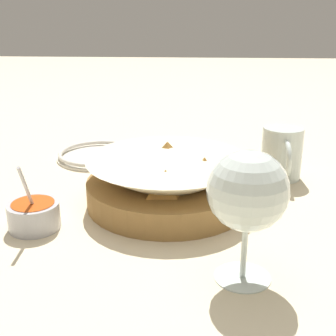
{
  "coord_description": "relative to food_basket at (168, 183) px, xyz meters",
  "views": [
    {
      "loc": [
        0.71,
        0.06,
        0.31
      ],
      "look_at": [
        0.01,
        0.02,
        0.06
      ],
      "focal_mm": 50.0,
      "sensor_mm": 36.0,
      "label": 1
    }
  ],
  "objects": [
    {
      "name": "sauce_cup",
      "position": [
        0.1,
        -0.19,
        -0.01
      ],
      "size": [
        0.08,
        0.07,
        0.11
      ],
      "color": "#B7B7BC",
      "rests_on": "ground_plane"
    },
    {
      "name": "side_plate",
      "position": [
        -0.22,
        -0.16,
        -0.03
      ],
      "size": [
        0.17,
        0.17,
        0.01
      ],
      "color": "silver",
      "rests_on": "ground_plane"
    },
    {
      "name": "food_basket",
      "position": [
        0.0,
        0.0,
        0.0
      ],
      "size": [
        0.26,
        0.26,
        0.09
      ],
      "color": "olive",
      "rests_on": "ground_plane"
    },
    {
      "name": "ground_plane",
      "position": [
        -0.01,
        -0.02,
        -0.03
      ],
      "size": [
        4.0,
        4.0,
        0.0
      ],
      "primitive_type": "plane",
      "color": "beige"
    },
    {
      "name": "beer_mug",
      "position": [
        -0.13,
        0.2,
        0.01
      ],
      "size": [
        0.11,
        0.07,
        0.1
      ],
      "color": "silver",
      "rests_on": "ground_plane"
    },
    {
      "name": "wine_glass",
      "position": [
        0.21,
        0.1,
        0.07
      ],
      "size": [
        0.09,
        0.09,
        0.16
      ],
      "color": "silver",
      "rests_on": "ground_plane"
    }
  ]
}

